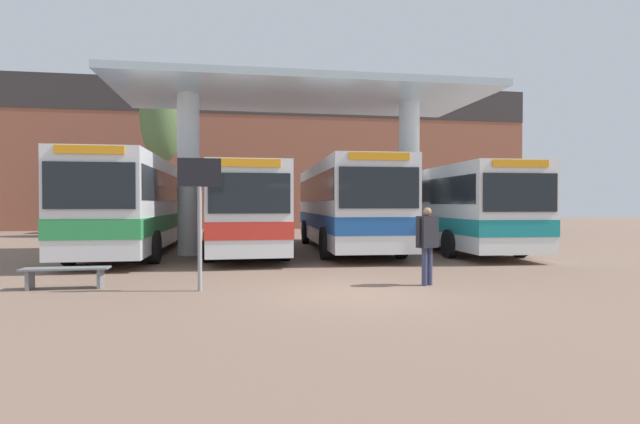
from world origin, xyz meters
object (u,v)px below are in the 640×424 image
Objects in this scene: transit_bus_center_bay at (244,206)px; info_sign_platform at (200,196)px; transit_bus_left_bay at (137,203)px; poplar_tree_behind_left at (162,117)px; pedestrian_waiting at (427,238)px; transit_bus_right_bay at (345,203)px; waiting_bench_near_pillar at (66,273)px; transit_bus_far_right_bay at (445,205)px; parked_car_street at (87,217)px.

transit_bus_center_bay is 4.14× the size of info_sign_platform.
transit_bus_left_bay is at bearing 0.38° from transit_bus_center_bay.
pedestrian_waiting is at bearing -65.97° from poplar_tree_behind_left.
waiting_bench_near_pillar is (-7.99, -8.03, -1.54)m from transit_bus_right_bay.
waiting_bench_near_pillar is 0.64× the size of info_sign_platform.
transit_bus_center_bay is 0.96× the size of transit_bus_far_right_bay.
waiting_bench_near_pillar is at bearing 90.74° from transit_bus_left_bay.
transit_bus_left_bay is at bearing 90.04° from waiting_bench_near_pillar.
transit_bus_right_bay is 4.05× the size of info_sign_platform.
transit_bus_far_right_bay reaches higher than parked_car_street.
transit_bus_center_bay is at bearing 83.11° from info_sign_platform.
transit_bus_left_bay is 15.10m from parked_car_street.
poplar_tree_behind_left is at bearing 90.87° from pedestrian_waiting.
transit_bus_right_bay reaches higher than transit_bus_far_right_bay.
poplar_tree_behind_left reaches higher than transit_bus_far_right_bay.
transit_bus_left_bay is 2.52× the size of parked_car_street.
transit_bus_left_bay is 0.97× the size of transit_bus_far_right_bay.
info_sign_platform is at bearing -15.01° from waiting_bench_near_pillar.
waiting_bench_near_pillar is 0.19× the size of poplar_tree_behind_left.
transit_bus_far_right_bay is (8.28, -0.09, 0.03)m from transit_bus_center_bay.
transit_bus_far_right_bay is 12.79m from info_sign_platform.
transit_bus_center_bay is 2.50× the size of parked_car_street.
parked_car_street is (-5.59, 14.00, -0.87)m from transit_bus_left_bay.
pedestrian_waiting is at bearing -1.33° from info_sign_platform.
transit_bus_center_bay is 6.48× the size of waiting_bench_near_pillar.
poplar_tree_behind_left is at bearing -38.32° from parked_car_street.
transit_bus_right_bay is at bearing -178.89° from transit_bus_left_bay.
transit_bus_center_bay is 8.28m from transit_bus_far_right_bay.
transit_bus_left_bay reaches higher than transit_bus_center_bay.
transit_bus_far_right_bay reaches higher than waiting_bench_near_pillar.
parked_car_street is at bearing -56.25° from transit_bus_center_bay.
waiting_bench_near_pillar is 22.69m from parked_car_street.
pedestrian_waiting is at bearing 113.17° from transit_bus_center_bay.
transit_bus_right_bay is at bearing -49.26° from poplar_tree_behind_left.
info_sign_platform is (2.90, -8.75, 0.12)m from transit_bus_left_bay.
transit_bus_far_right_bay is at bearing -179.39° from transit_bus_left_bay.
transit_bus_center_bay is 6.59× the size of pedestrian_waiting.
transit_bus_right_bay is 6.35× the size of waiting_bench_near_pillar.
pedestrian_waiting is (5.02, -0.12, -0.93)m from info_sign_platform.
transit_bus_right_bay is at bearing 1.50° from transit_bus_far_right_bay.
waiting_bench_near_pillar is (-12.24, -7.96, -1.43)m from transit_bus_far_right_bay.
parked_car_street is at bearing -43.41° from transit_bus_right_bay.
parked_car_street is (-9.56, 13.93, -0.72)m from transit_bus_center_bay.
transit_bus_left_bay is at bearing 2.75° from transit_bus_right_bay.
parked_car_street is (-17.83, 14.02, -0.76)m from transit_bus_far_right_bay.
transit_bus_left_bay reaches higher than transit_bus_far_right_bay.
transit_bus_left_bay is 8.12m from waiting_bench_near_pillar.
info_sign_platform is (-1.07, -8.82, 0.27)m from transit_bus_center_bay.
poplar_tree_behind_left reaches higher than pedestrian_waiting.
transit_bus_left_bay is 3.97m from transit_bus_center_bay.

